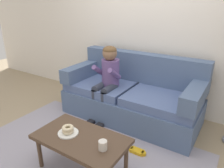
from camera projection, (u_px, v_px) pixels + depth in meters
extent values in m
plane|color=#9E896B|center=(96.00, 143.00, 2.67)|extent=(10.00, 10.00, 0.00)
cube|color=silver|center=(148.00, 21.00, 3.26)|extent=(8.00, 0.10, 2.80)
cube|color=#9993A3|center=(84.00, 154.00, 2.47)|extent=(2.72, 1.65, 0.01)
cube|color=slate|center=(130.00, 106.00, 3.20)|extent=(2.01, 0.90, 0.38)
cube|color=slate|center=(101.00, 86.00, 3.32)|extent=(0.96, 0.74, 0.12)
cube|color=slate|center=(162.00, 101.00, 2.81)|extent=(0.96, 0.74, 0.12)
cube|color=slate|center=(142.00, 67.00, 3.28)|extent=(2.01, 0.20, 0.45)
cube|color=slate|center=(83.00, 71.00, 3.50)|extent=(0.20, 0.90, 0.22)
cube|color=slate|center=(196.00, 94.00, 2.59)|extent=(0.20, 0.90, 0.22)
cube|color=#4C3828|center=(81.00, 139.00, 2.09)|extent=(0.94, 0.52, 0.04)
cylinder|color=#4C3828|center=(40.00, 152.00, 2.21)|extent=(0.04, 0.04, 0.38)
cylinder|color=#4C3828|center=(67.00, 134.00, 2.53)|extent=(0.04, 0.04, 0.38)
cylinder|color=#4C3828|center=(126.00, 159.00, 2.12)|extent=(0.04, 0.04, 0.38)
cylinder|color=#664C84|center=(111.00, 73.00, 3.10)|extent=(0.26, 0.26, 0.40)
sphere|color=#846047|center=(110.00, 53.00, 2.98)|extent=(0.21, 0.21, 0.21)
ellipsoid|color=brown|center=(110.00, 50.00, 2.96)|extent=(0.20, 0.20, 0.12)
cylinder|color=#333847|center=(101.00, 87.00, 3.09)|extent=(0.11, 0.30, 0.11)
cylinder|color=#333847|center=(95.00, 104.00, 3.06)|extent=(0.09, 0.09, 0.44)
cube|color=black|center=(93.00, 121.00, 3.11)|extent=(0.10, 0.20, 0.06)
cylinder|color=#664C84|center=(99.00, 71.00, 3.07)|extent=(0.07, 0.29, 0.23)
cylinder|color=#333847|center=(110.00, 89.00, 3.01)|extent=(0.11, 0.30, 0.11)
cylinder|color=#333847|center=(104.00, 107.00, 2.98)|extent=(0.09, 0.09, 0.44)
cube|color=black|center=(102.00, 124.00, 3.03)|extent=(0.10, 0.20, 0.06)
cylinder|color=#664C84|center=(115.00, 74.00, 2.94)|extent=(0.07, 0.29, 0.23)
cylinder|color=white|center=(68.00, 133.00, 2.13)|extent=(0.21, 0.21, 0.01)
torus|color=beige|center=(68.00, 131.00, 2.12)|extent=(0.17, 0.17, 0.04)
torus|color=beige|center=(68.00, 128.00, 2.11)|extent=(0.13, 0.13, 0.04)
cylinder|color=silver|center=(103.00, 145.00, 1.89)|extent=(0.08, 0.08, 0.09)
cube|color=gold|center=(137.00, 151.00, 2.48)|extent=(0.16, 0.09, 0.05)
cylinder|color=gold|center=(131.00, 149.00, 2.52)|extent=(0.06, 0.06, 0.05)
cylinder|color=gold|center=(144.00, 154.00, 2.43)|extent=(0.06, 0.06, 0.05)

